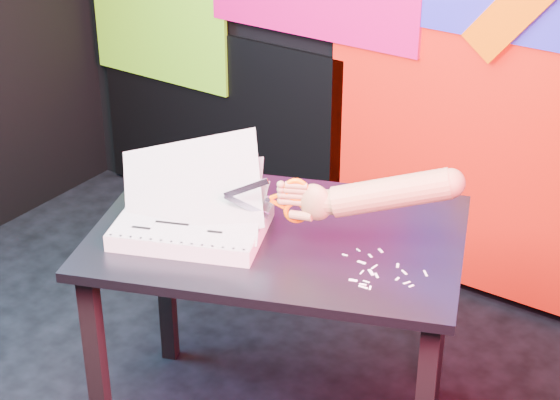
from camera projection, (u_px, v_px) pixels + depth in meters
The scene contains 7 objects.
room at pixel (85, 50), 2.32m from camera, with size 3.01×3.01×2.71m.
backdrop at pixel (381, 49), 3.55m from camera, with size 2.88×0.05×2.08m.
work_table at pixel (278, 262), 2.78m from camera, with size 1.26×1.05×0.75m.
printout_stack at pixel (192, 223), 2.71m from camera, with size 0.52×0.44×0.31m.
scissors at pixel (290, 200), 2.59m from camera, with size 0.22×0.11×0.14m.
hand_forearm at pixel (378, 194), 2.54m from camera, with size 0.46×0.25×0.18m.
paper_clippings at pixel (378, 272), 2.53m from camera, with size 0.25×0.20×0.00m.
Camera 1 is at (1.65, -1.57, 2.11)m, focal length 60.00 mm.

